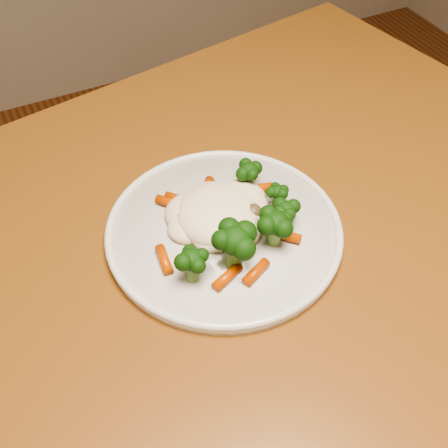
% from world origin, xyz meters
% --- Properties ---
extents(dining_table, '(1.31, 0.99, 0.75)m').
position_xyz_m(dining_table, '(-0.27, -0.06, 0.65)').
color(dining_table, brown).
rests_on(dining_table, ground).
extents(plate, '(0.29, 0.29, 0.01)m').
position_xyz_m(plate, '(-0.21, -0.03, 0.76)').
color(plate, silver).
rests_on(plate, dining_table).
extents(meal, '(0.19, 0.18, 0.05)m').
position_xyz_m(meal, '(-0.21, -0.03, 0.78)').
color(meal, '#FEEECB').
rests_on(meal, plate).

